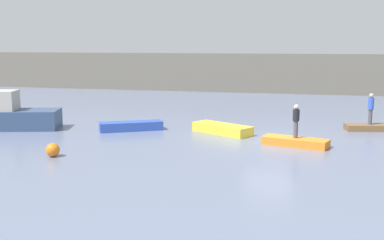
{
  "coord_description": "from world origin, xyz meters",
  "views": [
    {
      "loc": [
        2.02,
        -24.45,
        4.96
      ],
      "look_at": [
        -4.77,
        2.62,
        0.49
      ],
      "focal_mm": 45.3,
      "sensor_mm": 36.0,
      "label": 1
    }
  ],
  "objects_px": {
    "person_blue_shirt": "(371,107)",
    "mooring_buoy": "(53,150)",
    "rowboat_brown": "(370,127)",
    "person_dark_shirt": "(296,119)",
    "rowboat_orange": "(295,142)",
    "rowboat_blue": "(131,126)",
    "rowboat_yellow": "(222,129)",
    "motorboat": "(10,115)"
  },
  "relations": [
    {
      "from": "rowboat_brown",
      "to": "person_dark_shirt",
      "type": "bearing_deg",
      "value": -138.7
    },
    {
      "from": "rowboat_orange",
      "to": "rowboat_brown",
      "type": "height_order",
      "value": "rowboat_orange"
    },
    {
      "from": "rowboat_yellow",
      "to": "mooring_buoy",
      "type": "relative_size",
      "value": 5.75
    },
    {
      "from": "motorboat",
      "to": "rowboat_orange",
      "type": "bearing_deg",
      "value": -2.64
    },
    {
      "from": "rowboat_brown",
      "to": "person_blue_shirt",
      "type": "xyz_separation_m",
      "value": [
        -0.0,
        -0.0,
        1.18
      ]
    },
    {
      "from": "rowboat_orange",
      "to": "person_dark_shirt",
      "type": "relative_size",
      "value": 1.93
    },
    {
      "from": "rowboat_yellow",
      "to": "mooring_buoy",
      "type": "bearing_deg",
      "value": -100.41
    },
    {
      "from": "person_dark_shirt",
      "to": "person_blue_shirt",
      "type": "xyz_separation_m",
      "value": [
        3.96,
        5.32,
        0.05
      ]
    },
    {
      "from": "person_dark_shirt",
      "to": "mooring_buoy",
      "type": "height_order",
      "value": "person_dark_shirt"
    },
    {
      "from": "rowboat_orange",
      "to": "mooring_buoy",
      "type": "distance_m",
      "value": 11.37
    },
    {
      "from": "person_blue_shirt",
      "to": "mooring_buoy",
      "type": "xyz_separation_m",
      "value": [
        -14.23,
        -10.21,
        -1.05
      ]
    },
    {
      "from": "rowboat_orange",
      "to": "rowboat_yellow",
      "type": "bearing_deg",
      "value": 166.12
    },
    {
      "from": "rowboat_orange",
      "to": "mooring_buoy",
      "type": "bearing_deg",
      "value": -138.28
    },
    {
      "from": "mooring_buoy",
      "to": "person_blue_shirt",
      "type": "bearing_deg",
      "value": 35.66
    },
    {
      "from": "rowboat_brown",
      "to": "person_blue_shirt",
      "type": "height_order",
      "value": "person_blue_shirt"
    },
    {
      "from": "rowboat_blue",
      "to": "mooring_buoy",
      "type": "xyz_separation_m",
      "value": [
        -1.01,
        -6.87,
        0.05
      ]
    },
    {
      "from": "rowboat_brown",
      "to": "person_blue_shirt",
      "type": "relative_size",
      "value": 1.51
    },
    {
      "from": "motorboat",
      "to": "rowboat_orange",
      "type": "height_order",
      "value": "motorboat"
    },
    {
      "from": "motorboat",
      "to": "rowboat_orange",
      "type": "xyz_separation_m",
      "value": [
        16.23,
        -0.75,
        -0.61
      ]
    },
    {
      "from": "person_dark_shirt",
      "to": "rowboat_orange",
      "type": "bearing_deg",
      "value": -26.57
    },
    {
      "from": "rowboat_orange",
      "to": "person_blue_shirt",
      "type": "relative_size",
      "value": 1.77
    },
    {
      "from": "rowboat_brown",
      "to": "person_blue_shirt",
      "type": "distance_m",
      "value": 1.18
    },
    {
      "from": "rowboat_brown",
      "to": "mooring_buoy",
      "type": "relative_size",
      "value": 4.43
    },
    {
      "from": "person_dark_shirt",
      "to": "mooring_buoy",
      "type": "distance_m",
      "value": 11.41
    },
    {
      "from": "rowboat_brown",
      "to": "person_dark_shirt",
      "type": "relative_size",
      "value": 1.65
    },
    {
      "from": "rowboat_blue",
      "to": "rowboat_orange",
      "type": "relative_size",
      "value": 1.13
    },
    {
      "from": "motorboat",
      "to": "mooring_buoy",
      "type": "distance_m",
      "value": 8.23
    },
    {
      "from": "rowboat_yellow",
      "to": "mooring_buoy",
      "type": "distance_m",
      "value": 9.54
    },
    {
      "from": "motorboat",
      "to": "rowboat_orange",
      "type": "relative_size",
      "value": 1.76
    },
    {
      "from": "rowboat_yellow",
      "to": "rowboat_blue",
      "type": "bearing_deg",
      "value": -145.7
    },
    {
      "from": "rowboat_blue",
      "to": "rowboat_brown",
      "type": "height_order",
      "value": "rowboat_blue"
    },
    {
      "from": "person_dark_shirt",
      "to": "person_blue_shirt",
      "type": "relative_size",
      "value": 0.92
    },
    {
      "from": "rowboat_blue",
      "to": "person_blue_shirt",
      "type": "height_order",
      "value": "person_blue_shirt"
    },
    {
      "from": "rowboat_brown",
      "to": "mooring_buoy",
      "type": "distance_m",
      "value": 17.51
    },
    {
      "from": "person_dark_shirt",
      "to": "rowboat_brown",
      "type": "bearing_deg",
      "value": 53.29
    },
    {
      "from": "rowboat_blue",
      "to": "mooring_buoy",
      "type": "distance_m",
      "value": 6.94
    },
    {
      "from": "rowboat_brown",
      "to": "mooring_buoy",
      "type": "height_order",
      "value": "mooring_buoy"
    },
    {
      "from": "rowboat_blue",
      "to": "rowboat_brown",
      "type": "xyz_separation_m",
      "value": [
        13.22,
        3.34,
        -0.08
      ]
    },
    {
      "from": "motorboat",
      "to": "rowboat_yellow",
      "type": "height_order",
      "value": "motorboat"
    },
    {
      "from": "rowboat_orange",
      "to": "mooring_buoy",
      "type": "height_order",
      "value": "mooring_buoy"
    },
    {
      "from": "rowboat_blue",
      "to": "motorboat",
      "type": "bearing_deg",
      "value": 160.1
    },
    {
      "from": "person_dark_shirt",
      "to": "person_blue_shirt",
      "type": "height_order",
      "value": "person_blue_shirt"
    }
  ]
}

